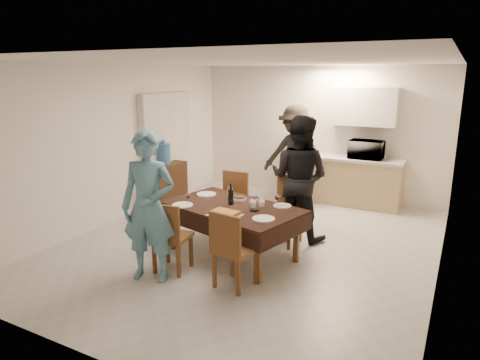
% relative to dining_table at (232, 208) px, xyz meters
% --- Properties ---
extents(floor, '(5.00, 6.00, 0.02)m').
position_rel_dining_table_xyz_m(floor, '(0.05, 0.50, -0.68)').
color(floor, '#B3B2AE').
rests_on(floor, ground).
extents(ceiling, '(5.00, 6.00, 0.02)m').
position_rel_dining_table_xyz_m(ceiling, '(0.05, 0.50, 1.92)').
color(ceiling, white).
rests_on(ceiling, wall_back).
extents(wall_back, '(5.00, 0.02, 2.60)m').
position_rel_dining_table_xyz_m(wall_back, '(0.05, 3.50, 0.62)').
color(wall_back, silver).
rests_on(wall_back, floor).
extents(wall_front, '(5.00, 0.02, 2.60)m').
position_rel_dining_table_xyz_m(wall_front, '(0.05, -2.50, 0.62)').
color(wall_front, silver).
rests_on(wall_front, floor).
extents(wall_left, '(0.02, 6.00, 2.60)m').
position_rel_dining_table_xyz_m(wall_left, '(-2.45, 0.50, 0.62)').
color(wall_left, silver).
rests_on(wall_left, floor).
extents(wall_right, '(0.02, 6.00, 2.60)m').
position_rel_dining_table_xyz_m(wall_right, '(2.55, 0.50, 0.62)').
color(wall_right, silver).
rests_on(wall_right, floor).
extents(stub_partition, '(0.15, 1.40, 2.10)m').
position_rel_dining_table_xyz_m(stub_partition, '(-2.37, 1.70, 0.37)').
color(stub_partition, silver).
rests_on(stub_partition, floor).
extents(kitchen_base_cabinet, '(2.20, 0.60, 0.86)m').
position_rel_dining_table_xyz_m(kitchen_base_cabinet, '(0.65, 3.18, -0.25)').
color(kitchen_base_cabinet, tan).
rests_on(kitchen_base_cabinet, floor).
extents(kitchen_worktop, '(2.24, 0.64, 0.05)m').
position_rel_dining_table_xyz_m(kitchen_worktop, '(0.65, 3.18, 0.21)').
color(kitchen_worktop, '#ADADA8').
rests_on(kitchen_worktop, kitchen_base_cabinet).
extents(upper_cabinet, '(1.20, 0.34, 0.70)m').
position_rel_dining_table_xyz_m(upper_cabinet, '(0.95, 3.32, 1.17)').
color(upper_cabinet, silver).
rests_on(upper_cabinet, wall_back).
extents(dining_table, '(2.02, 1.46, 0.71)m').
position_rel_dining_table_xyz_m(dining_table, '(0.00, 0.00, 0.00)').
color(dining_table, black).
rests_on(dining_table, floor).
extents(chair_near_left, '(0.47, 0.48, 0.50)m').
position_rel_dining_table_xyz_m(chair_near_left, '(-0.45, -0.84, -0.12)').
color(chair_near_left, brown).
rests_on(chair_near_left, floor).
extents(chair_near_right, '(0.48, 0.48, 0.51)m').
position_rel_dining_table_xyz_m(chair_near_right, '(0.45, -0.84, -0.10)').
color(chair_near_right, brown).
rests_on(chair_near_right, floor).
extents(chair_far_left, '(0.46, 0.46, 0.51)m').
position_rel_dining_table_xyz_m(chair_far_left, '(-0.45, 0.66, -0.10)').
color(chair_far_left, brown).
rests_on(chair_far_left, floor).
extents(chair_far_right, '(0.49, 0.49, 0.54)m').
position_rel_dining_table_xyz_m(chair_far_right, '(0.45, 0.66, -0.07)').
color(chair_far_right, brown).
rests_on(chair_far_right, floor).
extents(console, '(0.44, 0.87, 0.81)m').
position_rel_dining_table_xyz_m(console, '(-2.23, 1.41, -0.28)').
color(console, '#321F10').
rests_on(console, floor).
extents(water_jug, '(0.25, 0.25, 0.38)m').
position_rel_dining_table_xyz_m(water_jug, '(-2.23, 1.41, 0.32)').
color(water_jug, '#3A75B8').
rests_on(water_jug, console).
extents(wine_bottle, '(0.07, 0.07, 0.29)m').
position_rel_dining_table_xyz_m(wine_bottle, '(-0.05, 0.05, 0.18)').
color(wine_bottle, black).
rests_on(wine_bottle, dining_table).
extents(water_pitcher, '(0.12, 0.12, 0.18)m').
position_rel_dining_table_xyz_m(water_pitcher, '(0.35, -0.05, 0.12)').
color(water_pitcher, white).
rests_on(water_pitcher, dining_table).
extents(savoury_tart, '(0.42, 0.34, 0.05)m').
position_rel_dining_table_xyz_m(savoury_tart, '(0.10, -0.38, 0.06)').
color(savoury_tart, '#C77C3A').
rests_on(savoury_tart, dining_table).
extents(salad_bowl, '(0.18, 0.18, 0.07)m').
position_rel_dining_table_xyz_m(salad_bowl, '(0.30, 0.18, 0.07)').
color(salad_bowl, white).
rests_on(salad_bowl, dining_table).
extents(mushroom_dish, '(0.20, 0.20, 0.04)m').
position_rel_dining_table_xyz_m(mushroom_dish, '(-0.05, 0.28, 0.05)').
color(mushroom_dish, white).
rests_on(mushroom_dish, dining_table).
extents(wine_glass_a, '(0.08, 0.08, 0.18)m').
position_rel_dining_table_xyz_m(wine_glass_a, '(-0.55, -0.25, 0.12)').
color(wine_glass_a, white).
rests_on(wine_glass_a, dining_table).
extents(wine_glass_b, '(0.08, 0.08, 0.18)m').
position_rel_dining_table_xyz_m(wine_glass_b, '(0.55, 0.25, 0.12)').
color(wine_glass_b, white).
rests_on(wine_glass_b, dining_table).
extents(wine_glass_c, '(0.08, 0.08, 0.18)m').
position_rel_dining_table_xyz_m(wine_glass_c, '(-0.20, 0.30, 0.12)').
color(wine_glass_c, white).
rests_on(wine_glass_c, dining_table).
extents(plate_near_left, '(0.28, 0.28, 0.02)m').
position_rel_dining_table_xyz_m(plate_near_left, '(-0.60, -0.30, 0.04)').
color(plate_near_left, white).
rests_on(plate_near_left, dining_table).
extents(plate_near_right, '(0.28, 0.28, 0.02)m').
position_rel_dining_table_xyz_m(plate_near_right, '(0.60, -0.30, 0.04)').
color(plate_near_right, white).
rests_on(plate_near_right, dining_table).
extents(plate_far_left, '(0.28, 0.28, 0.02)m').
position_rel_dining_table_xyz_m(plate_far_left, '(-0.60, 0.30, 0.04)').
color(plate_far_left, white).
rests_on(plate_far_left, dining_table).
extents(plate_far_right, '(0.24, 0.24, 0.01)m').
position_rel_dining_table_xyz_m(plate_far_right, '(0.60, 0.30, 0.04)').
color(plate_far_right, white).
rests_on(plate_far_right, dining_table).
extents(microwave, '(0.61, 0.41, 0.34)m').
position_rel_dining_table_xyz_m(microwave, '(1.08, 3.18, 0.40)').
color(microwave, silver).
rests_on(microwave, kitchen_worktop).
extents(person_near, '(0.76, 0.61, 1.82)m').
position_rel_dining_table_xyz_m(person_near, '(-0.55, -1.05, 0.23)').
color(person_near, '#548BAA').
rests_on(person_near, floor).
extents(person_far, '(0.95, 0.76, 1.87)m').
position_rel_dining_table_xyz_m(person_far, '(0.55, 1.05, 0.25)').
color(person_far, black).
rests_on(person_far, floor).
extents(person_kitchen, '(1.21, 0.70, 1.88)m').
position_rel_dining_table_xyz_m(person_kitchen, '(-0.15, 2.73, 0.26)').
color(person_kitchen, black).
rests_on(person_kitchen, floor).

